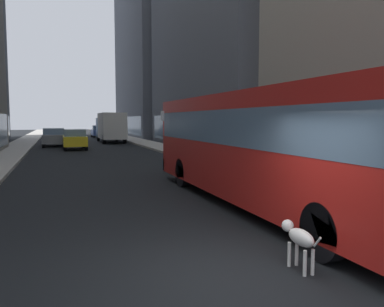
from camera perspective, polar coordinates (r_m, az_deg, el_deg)
ground_plane at (r=40.34m, az=-15.46°, el=1.41°), size 120.00×120.00×0.00m
sidewalk_left at (r=40.39m, az=-23.56°, el=1.29°), size 2.40×110.00×0.15m
sidewalk_right at (r=41.08m, az=-7.50°, el=1.72°), size 2.40×110.00×0.15m
building_right_far at (r=59.67m, az=-4.70°, el=19.95°), size 9.89×21.99×35.67m
transit_bus at (r=10.85m, az=10.18°, el=1.80°), size 2.78×11.53×3.05m
car_grey_wagon at (r=36.90m, az=-19.51°, el=2.28°), size 1.88×4.47×1.62m
car_yellow_taxi at (r=32.39m, az=-16.74°, el=2.01°), size 1.76×3.97×1.62m
car_blue_hatchback at (r=53.40m, az=-13.36°, el=3.16°), size 1.92×4.11×1.62m
box_truck at (r=41.73m, az=-11.77°, el=3.89°), size 2.30×7.50×3.05m
dalmatian_dog at (r=6.50m, az=15.29°, el=-11.72°), size 0.22×0.96×0.72m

